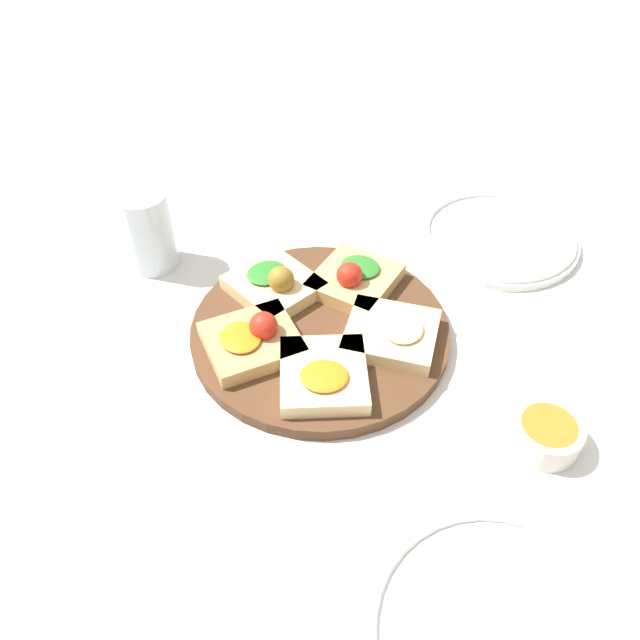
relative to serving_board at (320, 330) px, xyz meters
name	(u,v)px	position (x,y,z in m)	size (l,w,h in m)	color
ground_plane	(320,335)	(0.00, 0.00, -0.01)	(3.00, 3.00, 0.00)	silver
serving_board	(320,330)	(0.00, 0.00, 0.00)	(0.31, 0.31, 0.02)	#51331E
focaccia_slice_0	(324,375)	(0.09, -0.02, 0.02)	(0.12, 0.11, 0.03)	#E5C689
focaccia_slice_1	(392,333)	(0.04, 0.08, 0.02)	(0.13, 0.13, 0.03)	#E5C689
focaccia_slice_2	(354,278)	(-0.06, 0.06, 0.02)	(0.14, 0.14, 0.04)	tan
focaccia_slice_3	(274,284)	(-0.07, -0.04, 0.02)	(0.14, 0.13, 0.04)	#E5C689
focaccia_slice_4	(253,339)	(0.02, -0.08, 0.02)	(0.11, 0.12, 0.04)	tan
plate_left	(499,237)	(-0.13, 0.29, 0.00)	(0.22, 0.22, 0.02)	white
water_glass	(148,231)	(-0.19, -0.19, 0.05)	(0.07, 0.07, 0.11)	silver
napkin_stack	(194,625)	(0.31, -0.18, 0.00)	(0.14, 0.12, 0.01)	white
dipping_bowl	(546,433)	(0.20, 0.19, 0.01)	(0.07, 0.07, 0.03)	silver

